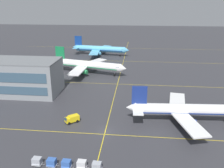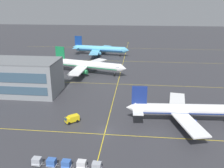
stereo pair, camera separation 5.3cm
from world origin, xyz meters
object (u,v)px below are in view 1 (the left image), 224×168
service_truck_red_van (72,119)px  airliner_front_gate (184,110)px  baggage_cart_row_fifth (97,166)px  airliner_third_row (100,49)px  baggage_cart_row_second (52,163)px  baggage_cart_row_leftmost (37,161)px  baggage_cart_row_middle (66,164)px  airliner_second_row (87,65)px  baggage_cart_row_fourth (82,164)px

service_truck_red_van → airliner_front_gate: bearing=7.2°
airliner_front_gate → service_truck_red_van: size_ratio=8.06×
baggage_cart_row_fifth → service_truck_red_van: bearing=117.8°
airliner_third_row → baggage_cart_row_fifth: (16.98, -113.93, -3.11)m
baggage_cart_row_second → baggage_cart_row_leftmost: bearing=178.6°
airliner_third_row → baggage_cart_row_second: 113.99m
airliner_third_row → service_truck_red_van: size_ratio=8.91×
airliner_third_row → baggage_cart_row_leftmost: size_ratio=13.87×
service_truck_red_van → baggage_cart_row_middle: service_truck_red_van is taller
baggage_cart_row_middle → baggage_cart_row_fifth: bearing=-0.6°
airliner_second_row → baggage_cart_row_second: (6.53, -71.22, -3.23)m
airliner_second_row → baggage_cart_row_fourth: 72.44m
baggage_cart_row_middle → service_truck_red_van: bearing=101.5°
baggage_cart_row_fifth → baggage_cart_row_second: bearing=178.9°
baggage_cart_row_fourth → baggage_cart_row_middle: bearing=-176.5°
service_truck_red_van → baggage_cart_row_leftmost: service_truck_red_van is taller
airliner_second_row → service_truck_red_van: size_ratio=9.05×
airliner_front_gate → airliner_second_row: size_ratio=0.89×
baggage_cart_row_middle → baggage_cart_row_fourth: size_ratio=1.00×
baggage_cart_row_fifth → airliner_second_row: bearing=103.0°
airliner_second_row → service_truck_red_van: airliner_second_row is taller
airliner_second_row → airliner_third_row: 42.51m
baggage_cart_row_second → baggage_cart_row_fifth: 9.96m
service_truck_red_van → baggage_cart_row_middle: bearing=-78.5°
baggage_cart_row_leftmost → baggage_cart_row_fifth: 13.28m
airliner_front_gate → baggage_cart_row_leftmost: bearing=-145.4°
airliner_front_gate → airliner_third_row: (-39.08, 89.24, 0.40)m
airliner_third_row → baggage_cart_row_middle: bearing=-84.8°
airliner_second_row → baggage_cart_row_middle: 72.11m
airliner_second_row → baggage_cart_row_leftmost: airliner_second_row is taller
baggage_cart_row_leftmost → baggage_cart_row_fourth: 9.96m
airliner_front_gate → airliner_third_row: airliner_third_row is taller
baggage_cart_row_middle → baggage_cart_row_fifth: (6.64, -0.06, 0.00)m
airliner_front_gate → baggage_cart_row_fourth: size_ratio=12.54×
airliner_second_row → baggage_cart_row_fifth: airliner_second_row is taller
airliner_third_row → airliner_second_row: bearing=-89.3°
airliner_second_row → airliner_third_row: airliner_second_row is taller
service_truck_red_van → baggage_cart_row_leftmost: bearing=-96.9°
service_truck_red_van → baggage_cart_row_second: bearing=-87.6°
baggage_cart_row_second → airliner_third_row: bearing=93.5°
airliner_second_row → baggage_cart_row_second: airliner_second_row is taller
baggage_cart_row_second → baggage_cart_row_fifth: bearing=-1.1°
airliner_front_gate → baggage_cart_row_second: (-32.06, -24.49, -2.72)m
airliner_front_gate → baggage_cart_row_leftmost: airliner_front_gate is taller
airliner_front_gate → service_truck_red_van: 33.28m
airliner_third_row → airliner_front_gate: bearing=-66.3°
baggage_cart_row_second → baggage_cart_row_fourth: (6.64, 0.07, 0.00)m
airliner_second_row → baggage_cart_row_fourth: size_ratio=14.09×
airliner_front_gate → baggage_cart_row_second: size_ratio=12.54×
service_truck_red_van → baggage_cart_row_fourth: (7.50, -20.24, -0.17)m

